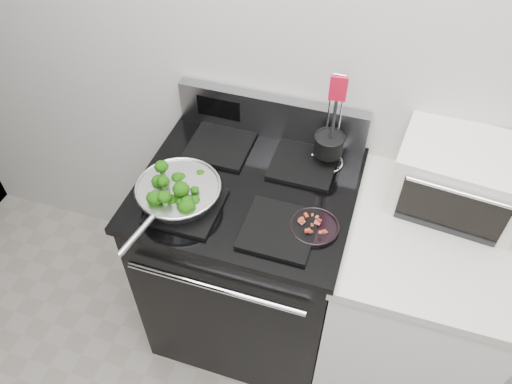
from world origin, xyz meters
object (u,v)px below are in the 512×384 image
at_px(toaster_oven, 459,176).
at_px(gas_range, 249,259).
at_px(utensil_holder, 328,149).
at_px(bacon_plate, 314,225).
at_px(skillet, 178,192).

bearing_deg(toaster_oven, gas_range, -160.16).
distance_m(gas_range, utensil_holder, 0.62).
height_order(gas_range, toaster_oven, toaster_oven).
bearing_deg(bacon_plate, gas_range, 155.75).
distance_m(bacon_plate, utensil_holder, 0.33).
bearing_deg(gas_range, toaster_oven, 13.99).
height_order(skillet, utensil_holder, utensil_holder).
relative_size(utensil_holder, toaster_oven, 0.87).
bearing_deg(gas_range, bacon_plate, -24.25).
xyz_separation_m(gas_range, bacon_plate, (0.28, -0.13, 0.48)).
height_order(utensil_holder, toaster_oven, utensil_holder).
distance_m(skillet, utensil_holder, 0.58).
xyz_separation_m(bacon_plate, toaster_oven, (0.44, 0.30, 0.08)).
xyz_separation_m(gas_range, skillet, (-0.20, -0.16, 0.51)).
bearing_deg(bacon_plate, utensil_holder, 95.08).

